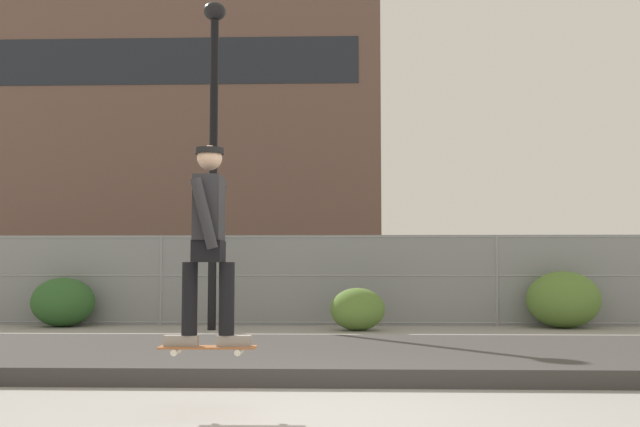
% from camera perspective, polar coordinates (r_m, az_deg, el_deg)
% --- Properties ---
extents(ground_plane, '(120.00, 120.00, 0.00)m').
position_cam_1_polar(ground_plane, '(6.24, -1.44, -15.19)').
color(ground_plane, gray).
extents(gravel_berm, '(16.26, 3.77, 0.19)m').
position_cam_1_polar(gravel_berm, '(9.43, -0.26, -10.82)').
color(gravel_berm, '#3D3A38').
rests_on(gravel_berm, ground_plane).
extents(skateboard, '(0.80, 0.22, 0.07)m').
position_cam_1_polar(skateboard, '(6.33, -8.57, -10.10)').
color(skateboard, '#9E5B33').
extents(skater, '(0.72, 0.58, 1.67)m').
position_cam_1_polar(skater, '(6.30, -8.48, -1.42)').
color(skater, gray).
rests_on(skater, skateboard).
extents(chain_fence, '(20.74, 0.06, 1.85)m').
position_cam_1_polar(chain_fence, '(15.35, 0.59, -5.08)').
color(chain_fence, gray).
rests_on(chain_fence, ground_plane).
extents(street_lamp, '(0.44, 0.44, 6.37)m').
position_cam_1_polar(street_lamp, '(14.71, -8.11, 6.93)').
color(street_lamp, black).
rests_on(street_lamp, ground_plane).
extents(parked_car_near, '(4.53, 2.22, 1.66)m').
position_cam_1_polar(parked_car_near, '(19.26, -6.52, -5.13)').
color(parked_car_near, navy).
rests_on(parked_car_near, ground_plane).
extents(parked_car_mid, '(4.47, 2.08, 1.66)m').
position_cam_1_polar(parked_car_mid, '(18.93, 9.45, -5.12)').
color(parked_car_mid, maroon).
rests_on(parked_car_mid, ground_plane).
extents(library_building, '(28.92, 11.26, 19.46)m').
position_cam_1_polar(library_building, '(46.73, -13.81, 6.57)').
color(library_building, brown).
rests_on(library_building, ground_plane).
extents(shrub_left, '(1.27, 1.04, 0.98)m').
position_cam_1_polar(shrub_left, '(15.93, -19.03, -6.41)').
color(shrub_left, '#2D5B28').
rests_on(shrub_left, ground_plane).
extents(shrub_center, '(1.04, 0.85, 0.80)m').
position_cam_1_polar(shrub_center, '(14.20, 2.88, -7.31)').
color(shrub_center, '#567A33').
rests_on(shrub_center, ground_plane).
extents(shrub_right, '(1.44, 1.18, 1.11)m').
position_cam_1_polar(shrub_right, '(15.49, 18.09, -6.27)').
color(shrub_right, '#567A33').
rests_on(shrub_right, ground_plane).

